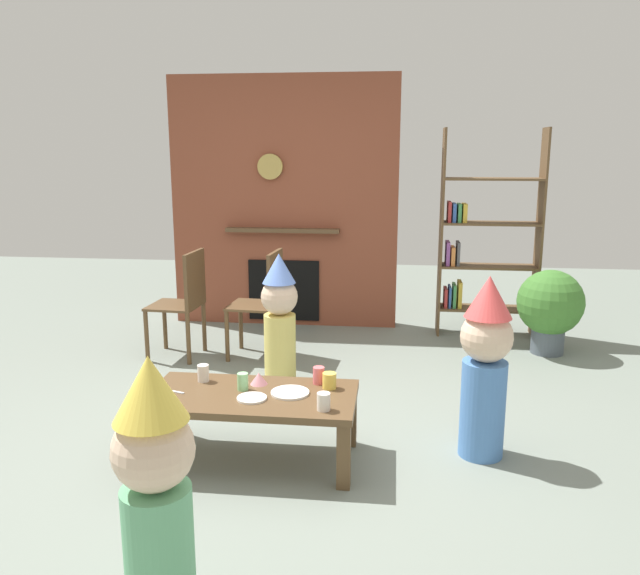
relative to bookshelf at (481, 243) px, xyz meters
The scene contains 19 objects.
ground_plane 2.91m from the bookshelf, 120.37° to the right, with size 12.00×12.00×0.00m, color gray.
brick_fireplace_feature 1.90m from the bookshelf, behind, with size 2.20×0.28×2.40m.
bookshelf is the anchor object (origin of this frame).
coffee_table 3.16m from the bookshelf, 119.96° to the right, with size 1.15×0.58×0.39m.
paper_cup_near_left 3.13m from the bookshelf, 121.43° to the right, with size 0.06×0.06×0.10m, color #8CD18C.
paper_cup_near_right 3.12m from the bookshelf, 111.57° to the right, with size 0.07×0.07×0.09m, color silver.
paper_cup_center 2.83m from the bookshelf, 113.93° to the right, with size 0.08×0.08×0.09m, color #F2CC4C.
paper_cup_far_left 3.18m from the bookshelf, 126.47° to the right, with size 0.07×0.07×0.10m, color silver.
paper_cup_far_right 2.80m from the bookshelf, 115.78° to the right, with size 0.07×0.07×0.10m, color #E5666B.
paper_plate_front 3.02m from the bookshelf, 116.72° to the right, with size 0.21×0.21×0.01m, color white.
paper_plate_rear 3.20m from the bookshelf, 119.00° to the right, with size 0.16×0.16×0.01m, color white.
birthday_cake_slice 3.01m from the bookshelf, 121.27° to the right, with size 0.10×0.10×0.07m, color pink.
table_fork 3.41m from the bookshelf, 126.31° to the right, with size 0.15×0.02×0.01m, color silver.
child_with_cone_hat 4.31m from the bookshelf, 111.81° to the right, with size 0.29×0.29×1.04m.
child_in_pink 2.52m from the bookshelf, 96.29° to the right, with size 0.29×0.29×1.05m.
child_by_the_chairs 2.22m from the bookshelf, 137.60° to the right, with size 0.27×0.27×0.98m.
dining_chair_left 2.71m from the bookshelf, 158.57° to the right, with size 0.42×0.42×0.90m.
dining_chair_middle 2.09m from the bookshelf, 153.91° to the right, with size 0.43×0.43×0.90m.
potted_plant_tall 0.87m from the bookshelf, 44.49° to the right, with size 0.55×0.55×0.72m.
Camera 1 is at (0.61, -3.52, 1.71)m, focal length 35.64 mm.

